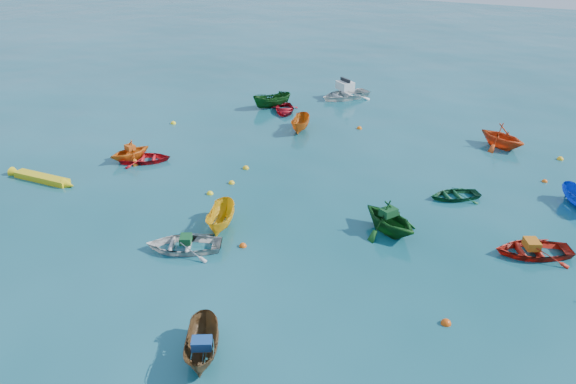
% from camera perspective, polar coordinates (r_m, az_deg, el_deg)
% --- Properties ---
extents(ground, '(160.00, 160.00, 0.00)m').
position_cam_1_polar(ground, '(24.17, -5.41, -5.54)').
color(ground, '#0A434C').
rests_on(ground, ground).
extents(dinghy_white_near, '(3.88, 3.49, 0.66)m').
position_cam_1_polar(dinghy_white_near, '(24.31, -10.49, -5.70)').
color(dinghy_white_near, beige).
rests_on(dinghy_white_near, ground).
extents(sampan_brown_mid, '(2.29, 2.96, 1.08)m').
position_cam_1_polar(sampan_brown_mid, '(18.93, -8.56, -16.24)').
color(sampan_brown_mid, brown).
rests_on(sampan_brown_mid, ground).
extents(dinghy_orange_w, '(2.79, 3.00, 1.28)m').
position_cam_1_polar(dinghy_orange_w, '(33.71, -15.67, 3.14)').
color(dinghy_orange_w, orange).
rests_on(dinghy_orange_w, ground).
extents(sampan_yellow_mid, '(1.98, 3.04, 1.10)m').
position_cam_1_polar(sampan_yellow_mid, '(25.66, -6.74, -3.58)').
color(sampan_yellow_mid, gold).
rests_on(sampan_yellow_mid, ground).
extents(dinghy_green_e, '(3.11, 2.96, 0.52)m').
position_cam_1_polar(dinghy_green_e, '(29.29, 16.52, -0.57)').
color(dinghy_green_e, '#104726').
rests_on(dinghy_green_e, ground).
extents(dinghy_red_nw, '(3.52, 3.25, 0.59)m').
position_cam_1_polar(dinghy_red_nw, '(33.28, -14.25, 3.01)').
color(dinghy_red_nw, red).
rests_on(dinghy_red_nw, ground).
extents(sampan_orange_n, '(1.71, 2.96, 1.08)m').
position_cam_1_polar(sampan_orange_n, '(37.11, 1.29, 6.28)').
color(sampan_orange_n, '#C05A12').
rests_on(sampan_orange_n, ground).
extents(dinghy_green_n, '(3.88, 3.73, 1.58)m').
position_cam_1_polar(dinghy_green_n, '(25.53, 10.16, -4.00)').
color(dinghy_green_n, '#114C16').
rests_on(dinghy_green_n, ground).
extents(dinghy_red_ne, '(3.80, 3.40, 0.65)m').
position_cam_1_polar(dinghy_red_ne, '(25.67, 23.53, -5.81)').
color(dinghy_red_ne, '#AD1B0E').
rests_on(dinghy_red_ne, ground).
extents(dinghy_red_far, '(3.11, 3.45, 0.59)m').
position_cam_1_polar(dinghy_red_far, '(40.71, -0.36, 8.12)').
color(dinghy_red_far, '#A80E19').
rests_on(dinghy_red_far, ground).
extents(dinghy_orange_far, '(3.86, 3.69, 1.58)m').
position_cam_1_polar(dinghy_orange_far, '(36.70, 20.77, 4.29)').
color(dinghy_orange_far, '#D54314').
rests_on(dinghy_orange_far, ground).
extents(sampan_green_far, '(2.67, 3.14, 1.17)m').
position_cam_1_polar(sampan_green_far, '(41.75, -1.61, 8.58)').
color(sampan_green_far, '#0F4112').
rests_on(sampan_green_far, ground).
extents(kayak_yellow, '(4.13, 0.82, 0.42)m').
position_cam_1_polar(kayak_yellow, '(32.64, -23.67, 1.05)').
color(kayak_yellow, gold).
rests_on(kayak_yellow, ground).
extents(motorboat_white, '(4.64, 4.97, 1.44)m').
position_cam_1_polar(motorboat_white, '(44.23, 5.77, 9.48)').
color(motorboat_white, silver).
rests_on(motorboat_white, ground).
extents(tarp_green_a, '(0.70, 0.76, 0.30)m').
position_cam_1_polar(tarp_green_a, '(24.05, -10.35, -4.73)').
color(tarp_green_a, '#134E25').
rests_on(tarp_green_a, dinghy_white_near).
extents(tarp_blue_a, '(0.79, 0.73, 0.31)m').
position_cam_1_polar(tarp_blue_a, '(18.35, -8.76, -14.96)').
color(tarp_blue_a, navy).
rests_on(tarp_blue_a, sampan_brown_mid).
extents(tarp_orange_a, '(0.69, 0.60, 0.28)m').
position_cam_1_polar(tarp_orange_a, '(33.44, -15.76, 4.39)').
color(tarp_orange_a, '#C74F14').
rests_on(tarp_orange_a, dinghy_orange_w).
extents(tarp_green_b, '(0.81, 0.87, 0.34)m').
position_cam_1_polar(tarp_green_b, '(25.13, 10.18, -2.02)').
color(tarp_green_b, '#10431E').
rests_on(tarp_green_b, dinghy_green_n).
extents(tarp_orange_b, '(0.81, 0.89, 0.35)m').
position_cam_1_polar(tarp_orange_b, '(25.39, 23.52, -4.86)').
color(tarp_orange_b, '#C26613').
rests_on(tarp_orange_b, dinghy_red_ne).
extents(buoy_ye_a, '(0.34, 0.34, 0.34)m').
position_cam_1_polar(buoy_ye_a, '(28.74, -7.93, -0.20)').
color(buoy_ye_a, yellow).
rests_on(buoy_ye_a, ground).
extents(buoy_or_b, '(0.36, 0.36, 0.36)m').
position_cam_1_polar(buoy_or_b, '(20.70, 15.74, -12.75)').
color(buoy_or_b, '#D6490B').
rests_on(buoy_or_b, ground).
extents(buoy_ye_b, '(0.37, 0.37, 0.37)m').
position_cam_1_polar(buoy_ye_b, '(39.13, -11.57, 6.82)').
color(buoy_ye_b, yellow).
rests_on(buoy_ye_b, ground).
extents(buoy_or_c, '(0.32, 0.32, 0.32)m').
position_cam_1_polar(buoy_or_c, '(24.16, -4.61, -5.53)').
color(buoy_or_c, '#E6520C').
rests_on(buoy_or_c, ground).
extents(buoy_ye_c, '(0.34, 0.34, 0.34)m').
position_cam_1_polar(buoy_ye_c, '(29.75, -5.76, 0.88)').
color(buoy_ye_c, yellow).
rests_on(buoy_ye_c, ground).
extents(buoy_or_d, '(0.30, 0.30, 0.30)m').
position_cam_1_polar(buoy_or_d, '(32.75, 24.61, 0.95)').
color(buoy_or_d, '#F65B0D').
rests_on(buoy_or_d, ground).
extents(buoy_ye_d, '(0.36, 0.36, 0.36)m').
position_cam_1_polar(buoy_ye_d, '(31.44, -4.31, 2.39)').
color(buoy_ye_d, gold).
rests_on(buoy_ye_d, ground).
extents(buoy_or_e, '(0.35, 0.35, 0.35)m').
position_cam_1_polar(buoy_or_e, '(37.70, 7.25, 6.40)').
color(buoy_or_e, orange).
rests_on(buoy_or_e, ground).
extents(buoy_ye_e, '(0.37, 0.37, 0.37)m').
position_cam_1_polar(buoy_ye_e, '(36.16, 25.91, 2.99)').
color(buoy_ye_e, yellow).
rests_on(buoy_ye_e, ground).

